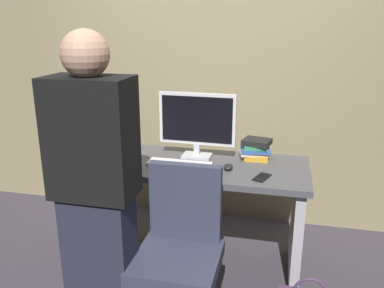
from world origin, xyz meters
The scene contains 12 objects.
ground_plane centered at (0.00, 0.00, 0.00)m, with size 9.00×9.00×0.00m, color #3D3842.
wall_back centered at (0.00, 0.79, 1.50)m, with size 6.40×0.10×3.00m, color #8C7F5B.
desk centered at (0.00, 0.00, 0.52)m, with size 1.53×0.64×0.75m.
office_chair centered at (0.08, -0.68, 0.43)m, with size 0.52×0.52×0.94m.
person_at_desk centered at (-0.30, -0.83, 0.84)m, with size 0.40×0.24×1.64m.
monitor centered at (-0.01, 0.13, 1.00)m, with size 0.54×0.15×0.46m.
keyboard centered at (-0.08, -0.07, 0.76)m, with size 0.43×0.13×0.02m, color white.
mouse centered at (0.25, -0.07, 0.77)m, with size 0.06×0.10×0.03m, color black.
cup_near_keyboard centered at (-0.42, -0.19, 0.79)m, with size 0.07×0.07×0.09m, color #3372B2.
cup_by_monitor centered at (-0.51, 0.10, 0.79)m, with size 0.07×0.07×0.09m, color #3372B2.
book_stack centered at (0.40, 0.18, 0.82)m, with size 0.23×0.19×0.14m.
cell_phone centered at (0.47, -0.17, 0.75)m, with size 0.07×0.14×0.01m, color black.
Camera 1 is at (0.56, -2.47, 1.66)m, focal length 37.18 mm.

